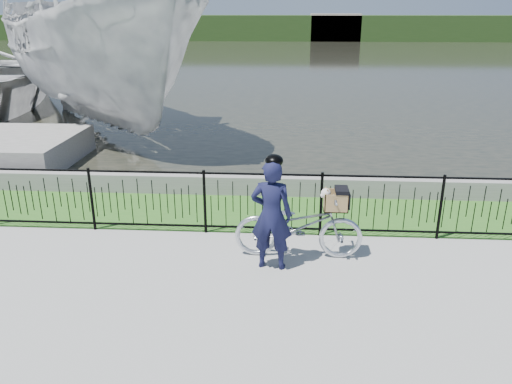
{
  "coord_description": "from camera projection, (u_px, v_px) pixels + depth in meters",
  "views": [
    {
      "loc": [
        0.39,
        -6.35,
        3.71
      ],
      "look_at": [
        -0.07,
        1.0,
        1.0
      ],
      "focal_mm": 35.0,
      "sensor_mm": 36.0,
      "label": 1
    }
  ],
  "objects": [
    {
      "name": "grass_strip",
      "position": [
        265.0,
        212.0,
        9.69
      ],
      "size": [
        60.0,
        2.0,
        0.01
      ],
      "primitive_type": "cube",
      "color": "#31651F",
      "rests_on": "ground"
    },
    {
      "name": "cyclist",
      "position": [
        271.0,
        214.0,
        7.35
      ],
      "size": [
        0.66,
        0.47,
        1.77
      ],
      "color": "black",
      "rests_on": "ground"
    },
    {
      "name": "ground",
      "position": [
        257.0,
        280.0,
        7.25
      ],
      "size": [
        120.0,
        120.0,
        0.0
      ],
      "primitive_type": "plane",
      "color": "gray",
      "rests_on": "ground"
    },
    {
      "name": "far_treeline",
      "position": [
        286.0,
        28.0,
        62.94
      ],
      "size": [
        120.0,
        6.0,
        3.0
      ],
      "primitive_type": "cube",
      "color": "#254018",
      "rests_on": "ground"
    },
    {
      "name": "far_building_right",
      "position": [
        335.0,
        27.0,
        61.15
      ],
      "size": [
        6.0,
        3.0,
        3.2
      ],
      "primitive_type": "cube",
      "color": "#A79C86",
      "rests_on": "ground"
    },
    {
      "name": "water",
      "position": [
        283.0,
        61.0,
        38.17
      ],
      "size": [
        120.0,
        120.0,
        0.0
      ],
      "primitive_type": "plane",
      "color": "#28281F",
      "rests_on": "ground"
    },
    {
      "name": "fence",
      "position": [
        262.0,
        203.0,
        8.55
      ],
      "size": [
        14.0,
        0.06,
        1.15
      ],
      "primitive_type": null,
      "color": "black",
      "rests_on": "ground"
    },
    {
      "name": "boat_near",
      "position": [
        98.0,
        57.0,
        15.41
      ],
      "size": [
        10.58,
        11.72,
        6.25
      ],
      "color": "#B8B8B7",
      "rests_on": "water"
    },
    {
      "name": "bicycle_rig",
      "position": [
        299.0,
        225.0,
        7.79
      ],
      "size": [
        2.0,
        0.7,
        1.18
      ],
      "color": "silver",
      "rests_on": "ground"
    },
    {
      "name": "far_building_left",
      "position": [
        141.0,
        24.0,
        61.97
      ],
      "size": [
        8.0,
        4.0,
        4.0
      ],
      "primitive_type": "cube",
      "color": "#A79C86",
      "rests_on": "ground"
    },
    {
      "name": "quay_wall",
      "position": [
        267.0,
        185.0,
        10.56
      ],
      "size": [
        60.0,
        0.3,
        0.4
      ],
      "primitive_type": "cube",
      "color": "gray",
      "rests_on": "ground"
    }
  ]
}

